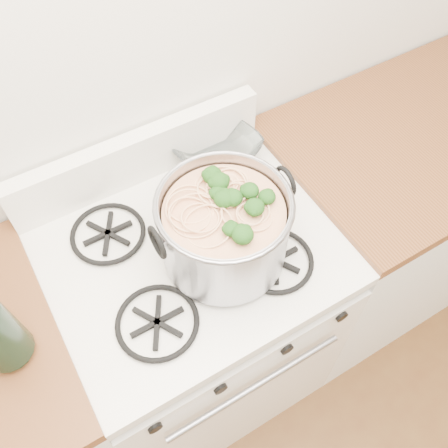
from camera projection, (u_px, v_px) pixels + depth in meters
gas_range at (198, 322)px, 1.71m from camera, size 0.76×0.66×0.92m
counter_left at (54, 395)px, 1.54m from camera, size 0.25×0.65×0.92m
counter_right at (394, 212)px, 1.95m from camera, size 1.00×0.65×0.92m
stock_pot at (224, 229)px, 1.21m from camera, size 0.36×0.33×0.22m
spatula at (226, 200)px, 1.38m from camera, size 0.40×0.41×0.02m
glass_bowl at (217, 153)px, 1.48m from camera, size 0.12×0.12×0.02m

